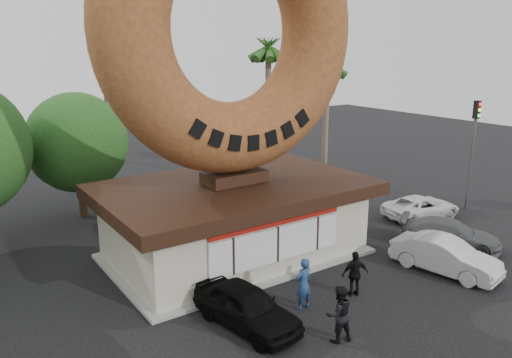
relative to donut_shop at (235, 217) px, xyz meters
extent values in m
plane|color=black|center=(0.00, -5.98, -1.77)|extent=(90.00, 90.00, 0.00)
cube|color=beige|center=(0.00, 0.02, -0.27)|extent=(10.00, 6.00, 3.00)
cube|color=#999993|center=(0.00, 0.02, -1.69)|extent=(10.60, 6.60, 0.15)
cube|color=#3F3F3F|center=(0.00, 0.02, 1.28)|extent=(10.00, 6.00, 0.10)
cube|color=black|center=(0.00, 0.02, 1.23)|extent=(11.20, 7.20, 0.55)
cube|color=silver|center=(0.00, -3.03, -0.22)|extent=(6.00, 0.12, 1.40)
cube|color=#A2160D|center=(0.00, -3.05, 0.78)|extent=(6.00, 0.10, 0.45)
cube|color=black|center=(0.00, 0.02, 1.78)|extent=(2.60, 1.40, 0.50)
torus|color=#94592B|center=(0.00, 0.02, 7.71)|extent=(11.35, 2.89, 11.35)
cylinder|color=#473321|center=(-4.00, 9.02, -0.34)|extent=(0.44, 0.44, 2.86)
sphere|color=#1C4A1A|center=(-4.00, 9.02, 2.26)|extent=(5.20, 5.20, 5.20)
cylinder|color=#726651|center=(7.50, 8.02, 2.73)|extent=(0.36, 0.36, 9.00)
cylinder|color=#726651|center=(11.00, 6.52, 2.23)|extent=(0.36, 0.36, 8.00)
cylinder|color=#59595E|center=(-2.00, 10.02, 2.23)|extent=(0.18, 0.18, 8.00)
cylinder|color=#59595E|center=(-1.10, 10.02, 6.13)|extent=(1.80, 0.12, 0.12)
cube|color=#59595E|center=(-0.20, 10.02, 6.08)|extent=(0.45, 0.20, 0.12)
cylinder|color=#59595E|center=(14.00, -1.98, 1.23)|extent=(0.18, 0.18, 6.00)
cube|color=black|center=(14.00, -1.98, 3.83)|extent=(0.30, 0.28, 0.95)
sphere|color=red|center=(14.00, -2.13, 4.13)|extent=(0.18, 0.18, 0.18)
sphere|color=yellow|center=(14.00, -2.13, 3.83)|extent=(0.18, 0.18, 0.18)
sphere|color=green|center=(14.00, -2.13, 3.53)|extent=(0.18, 0.18, 0.18)
imported|color=navy|center=(-0.50, -5.23, -0.82)|extent=(0.72, 0.50, 1.89)
imported|color=black|center=(-0.86, -7.36, -0.84)|extent=(1.03, 0.88, 1.85)
imported|color=black|center=(1.67, -5.56, -0.91)|extent=(1.09, 0.75, 1.72)
imported|color=black|center=(-2.73, -5.03, -1.07)|extent=(2.30, 4.30, 1.39)
imported|color=#B6B5BB|center=(6.10, -6.22, -1.06)|extent=(2.32, 4.50, 1.41)
imported|color=#595B5E|center=(8.54, -4.75, -1.13)|extent=(3.76, 4.66, 1.27)
imported|color=silver|center=(10.78, -1.42, -1.17)|extent=(4.53, 2.58, 1.19)
camera|label=1|loc=(-10.72, -17.25, 7.16)|focal=35.00mm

